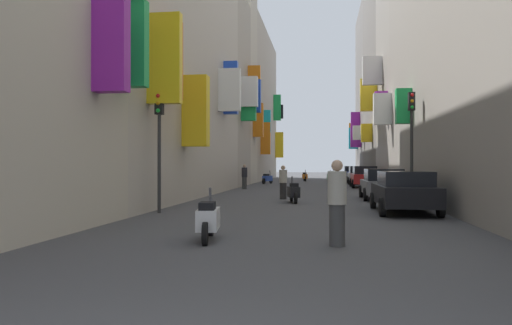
{
  "coord_description": "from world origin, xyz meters",
  "views": [
    {
      "loc": [
        0.94,
        -2.17,
        1.66
      ],
      "look_at": [
        -4.09,
        34.39,
        1.79
      ],
      "focal_mm": 34.18,
      "sensor_mm": 36.0,
      "label": 1
    }
  ],
  "objects_px": {
    "scooter_green": "(330,177)",
    "pedestrian_near_right": "(244,177)",
    "parked_car_black": "(404,191)",
    "traffic_light_far_corner": "(412,129)",
    "parked_car_silver": "(358,175)",
    "scooter_white": "(208,219)",
    "scooter_orange": "(305,176)",
    "parked_car_blue": "(351,172)",
    "scooter_black": "(294,192)",
    "pedestrian_near_left": "(283,182)",
    "scooter_red": "(333,176)",
    "parked_car_red": "(364,176)",
    "traffic_light_near_corner": "(159,131)",
    "pedestrian_crossing": "(337,203)",
    "scooter_blue": "(267,178)",
    "parked_car_grey": "(383,183)"
  },
  "relations": [
    {
      "from": "scooter_orange",
      "to": "scooter_black",
      "type": "bearing_deg",
      "value": -88.93
    },
    {
      "from": "parked_car_blue",
      "to": "scooter_red",
      "type": "height_order",
      "value": "parked_car_blue"
    },
    {
      "from": "parked_car_blue",
      "to": "parked_car_red",
      "type": "distance_m",
      "value": 19.12
    },
    {
      "from": "scooter_white",
      "to": "pedestrian_near_left",
      "type": "xyz_separation_m",
      "value": [
        0.6,
        12.78,
        0.33
      ]
    },
    {
      "from": "scooter_blue",
      "to": "pedestrian_near_right",
      "type": "bearing_deg",
      "value": -93.39
    },
    {
      "from": "parked_car_black",
      "to": "pedestrian_crossing",
      "type": "xyz_separation_m",
      "value": [
        -2.46,
        -7.18,
        0.12
      ]
    },
    {
      "from": "parked_car_blue",
      "to": "scooter_orange",
      "type": "height_order",
      "value": "parked_car_blue"
    },
    {
      "from": "parked_car_grey",
      "to": "parked_car_silver",
      "type": "distance_m",
      "value": 18.08
    },
    {
      "from": "scooter_black",
      "to": "traffic_light_near_corner",
      "type": "relative_size",
      "value": 0.46
    },
    {
      "from": "parked_car_silver",
      "to": "scooter_black",
      "type": "height_order",
      "value": "parked_car_silver"
    },
    {
      "from": "pedestrian_crossing",
      "to": "scooter_orange",
      "type": "bearing_deg",
      "value": 93.07
    },
    {
      "from": "parked_car_black",
      "to": "pedestrian_crossing",
      "type": "relative_size",
      "value": 2.49
    },
    {
      "from": "pedestrian_crossing",
      "to": "scooter_red",
      "type": "bearing_deg",
      "value": 88.93
    },
    {
      "from": "scooter_white",
      "to": "traffic_light_far_corner",
      "type": "xyz_separation_m",
      "value": [
        6.1,
        10.42,
        2.66
      ]
    },
    {
      "from": "scooter_black",
      "to": "pedestrian_near_left",
      "type": "height_order",
      "value": "pedestrian_near_left"
    },
    {
      "from": "pedestrian_near_left",
      "to": "traffic_light_far_corner",
      "type": "bearing_deg",
      "value": -23.18
    },
    {
      "from": "parked_car_silver",
      "to": "pedestrian_near_left",
      "type": "bearing_deg",
      "value": -104.66
    },
    {
      "from": "parked_car_silver",
      "to": "scooter_white",
      "type": "bearing_deg",
      "value": -99.86
    },
    {
      "from": "parked_car_blue",
      "to": "scooter_green",
      "type": "xyz_separation_m",
      "value": [
        -2.51,
        -8.69,
        -0.3
      ]
    },
    {
      "from": "parked_car_blue",
      "to": "scooter_white",
      "type": "xyz_separation_m",
      "value": [
        -5.61,
        -44.42,
        -0.3
      ]
    },
    {
      "from": "parked_car_grey",
      "to": "parked_car_silver",
      "type": "relative_size",
      "value": 0.99
    },
    {
      "from": "parked_car_red",
      "to": "scooter_white",
      "type": "distance_m",
      "value": 25.87
    },
    {
      "from": "scooter_blue",
      "to": "pedestrian_crossing",
      "type": "bearing_deg",
      "value": -80.93
    },
    {
      "from": "pedestrian_crossing",
      "to": "scooter_white",
      "type": "bearing_deg",
      "value": 172.36
    },
    {
      "from": "parked_car_black",
      "to": "traffic_light_far_corner",
      "type": "bearing_deg",
      "value": 76.21
    },
    {
      "from": "scooter_orange",
      "to": "parked_car_blue",
      "type": "bearing_deg",
      "value": 53.63
    },
    {
      "from": "parked_car_silver",
      "to": "traffic_light_near_corner",
      "type": "height_order",
      "value": "traffic_light_near_corner"
    },
    {
      "from": "parked_car_silver",
      "to": "scooter_red",
      "type": "relative_size",
      "value": 2.01
    },
    {
      "from": "parked_car_blue",
      "to": "pedestrian_near_right",
      "type": "distance_m",
      "value": 24.08
    },
    {
      "from": "parked_car_blue",
      "to": "traffic_light_far_corner",
      "type": "bearing_deg",
      "value": -89.17
    },
    {
      "from": "scooter_blue",
      "to": "scooter_red",
      "type": "height_order",
      "value": "same"
    },
    {
      "from": "scooter_black",
      "to": "parked_car_silver",
      "type": "bearing_deg",
      "value": 78.39
    },
    {
      "from": "scooter_white",
      "to": "scooter_orange",
      "type": "bearing_deg",
      "value": 88.93
    },
    {
      "from": "traffic_light_near_corner",
      "to": "parked_car_grey",
      "type": "bearing_deg",
      "value": 42.12
    },
    {
      "from": "pedestrian_near_right",
      "to": "scooter_black",
      "type": "bearing_deg",
      "value": -70.45
    },
    {
      "from": "scooter_orange",
      "to": "scooter_blue",
      "type": "bearing_deg",
      "value": -112.48
    },
    {
      "from": "parked_car_black",
      "to": "traffic_light_far_corner",
      "type": "xyz_separation_m",
      "value": [
        0.89,
        3.61,
        2.37
      ]
    },
    {
      "from": "pedestrian_near_right",
      "to": "scooter_blue",
      "type": "bearing_deg",
      "value": 86.61
    },
    {
      "from": "parked_car_grey",
      "to": "parked_car_red",
      "type": "bearing_deg",
      "value": 89.28
    },
    {
      "from": "parked_car_grey",
      "to": "pedestrian_near_right",
      "type": "height_order",
      "value": "pedestrian_near_right"
    },
    {
      "from": "scooter_green",
      "to": "pedestrian_near_right",
      "type": "bearing_deg",
      "value": -112.76
    },
    {
      "from": "parked_car_blue",
      "to": "parked_car_red",
      "type": "bearing_deg",
      "value": -90.55
    },
    {
      "from": "scooter_orange",
      "to": "scooter_red",
      "type": "xyz_separation_m",
      "value": [
        2.78,
        1.18,
        0.0
      ]
    },
    {
      "from": "parked_car_black",
      "to": "scooter_white",
      "type": "distance_m",
      "value": 8.58
    },
    {
      "from": "pedestrian_near_right",
      "to": "traffic_light_near_corner",
      "type": "bearing_deg",
      "value": -91.15
    },
    {
      "from": "scooter_blue",
      "to": "parked_car_silver",
      "type": "bearing_deg",
      "value": 3.91
    },
    {
      "from": "scooter_orange",
      "to": "traffic_light_far_corner",
      "type": "height_order",
      "value": "traffic_light_far_corner"
    },
    {
      "from": "traffic_light_far_corner",
      "to": "scooter_green",
      "type": "bearing_deg",
      "value": 96.76
    },
    {
      "from": "traffic_light_far_corner",
      "to": "parked_car_red",
      "type": "bearing_deg",
      "value": 92.6
    },
    {
      "from": "parked_car_black",
      "to": "traffic_light_near_corner",
      "type": "height_order",
      "value": "traffic_light_near_corner"
    }
  ]
}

